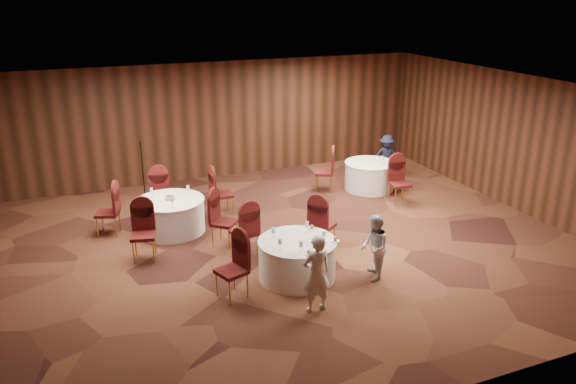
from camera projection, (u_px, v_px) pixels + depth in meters
name	position (u px, v px, depth m)	size (l,w,h in m)	color
ground	(283.00, 246.00, 11.65)	(12.00, 12.00, 0.00)	black
room_shell	(282.00, 155.00, 10.98)	(12.00, 12.00, 12.00)	silver
table_main	(297.00, 259.00, 10.27)	(1.44, 1.44, 0.74)	silver
table_left	(171.00, 215.00, 12.24)	(1.47, 1.47, 0.74)	silver
table_right	(370.00, 176.00, 14.83)	(1.33, 1.33, 0.74)	silver
chairs_main	(268.00, 241.00, 10.71)	(3.00, 2.10, 1.00)	#380C0B
chairs_left	(172.00, 210.00, 12.21)	(3.20, 3.05, 1.00)	#380C0B
chairs_right	(361.00, 178.00, 14.26)	(1.97, 2.19, 1.00)	#380C0B
tabletop_main	(307.00, 237.00, 10.06)	(1.17, 1.12, 0.22)	silver
tabletop_left	(170.00, 196.00, 12.09)	(0.85, 0.84, 0.22)	silver
tabletop_right	(382.00, 158.00, 14.50)	(0.08, 0.08, 0.22)	silver
mic_stand	(144.00, 185.00, 13.88)	(0.24, 0.24, 1.57)	black
woman_a	(316.00, 274.00, 9.12)	(0.49, 0.32, 1.35)	silver
woman_b	(374.00, 247.00, 10.17)	(0.60, 0.47, 1.24)	#BAB9BE
man_c	(387.00, 157.00, 15.66)	(0.79, 0.46, 1.23)	black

